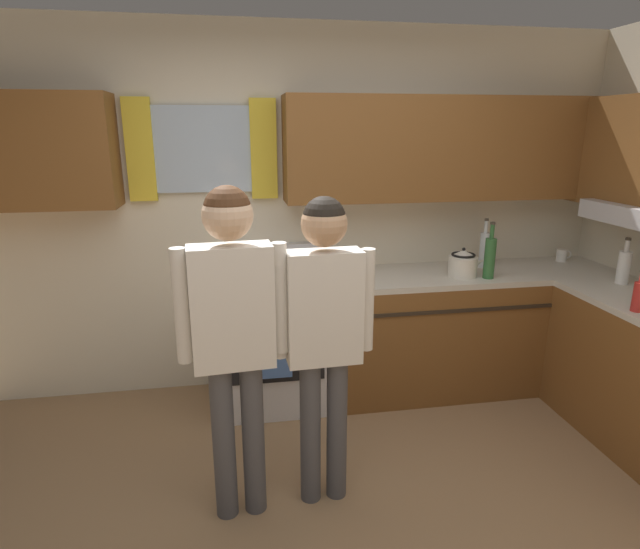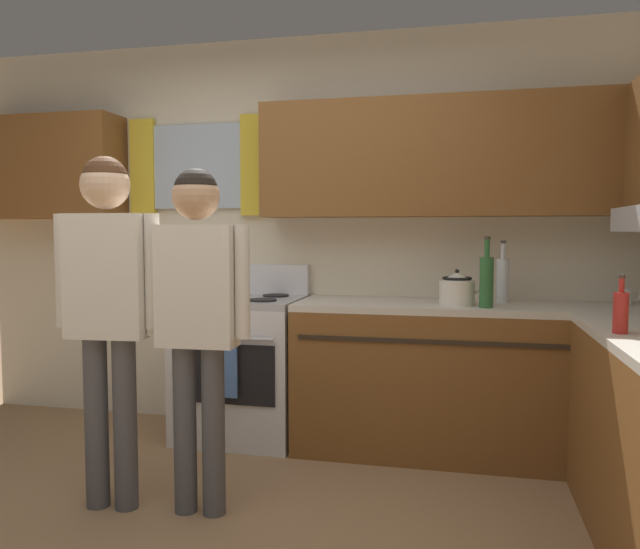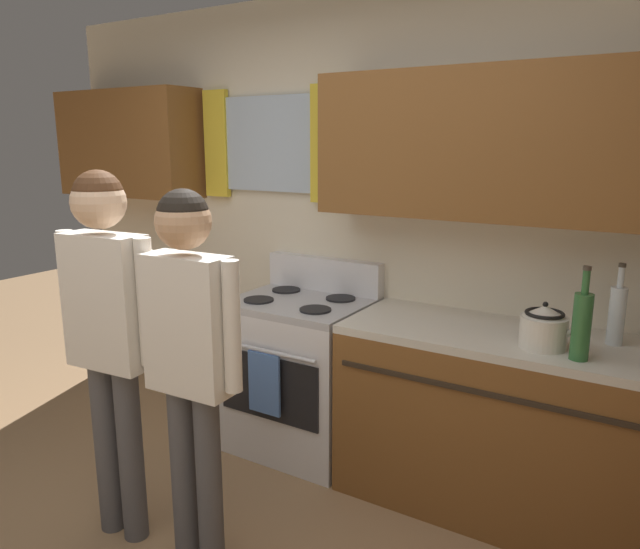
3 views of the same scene
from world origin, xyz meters
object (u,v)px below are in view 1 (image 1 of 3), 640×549
bottle_wine_green (490,257)px  stove_oven (272,339)px  bottle_tall_clear (484,249)px  stovetop_kettle (463,263)px  mug_ceramic_white (562,255)px  adult_left (233,320)px  bottle_milk_white (624,266)px  bottle_sauce_red (638,296)px  adult_in_plaid (324,319)px

bottle_wine_green → stove_oven: bearing=173.0°
bottle_tall_clear → stovetop_kettle: bottle_tall_clear is taller
stovetop_kettle → bottle_tall_clear: bearing=38.9°
stove_oven → mug_ceramic_white: size_ratio=8.76×
bottle_tall_clear → bottle_wine_green: 0.30m
adult_left → bottle_milk_white: bearing=14.2°
mug_ceramic_white → stove_oven: bearing=-176.1°
bottle_sauce_red → mug_ceramic_white: (0.29, 1.12, -0.05)m
bottle_sauce_red → stovetop_kettle: 1.08m
bottle_tall_clear → stovetop_kettle: (-0.26, -0.21, -0.05)m
bottle_tall_clear → bottle_milk_white: bearing=-37.9°
bottle_sauce_red → adult_left: (-2.26, -0.15, 0.06)m
bottle_tall_clear → adult_in_plaid: adult_in_plaid is taller
bottle_wine_green → bottle_milk_white: size_ratio=1.26×
bottle_milk_white → adult_left: bearing=-165.8°
stove_oven → bottle_wine_green: 1.62m
stove_oven → bottle_milk_white: bottle_milk_white is taller
stove_oven → adult_in_plaid: size_ratio=0.68×
stove_oven → adult_left: size_ratio=0.66×
bottle_milk_white → stovetop_kettle: (-0.98, 0.35, -0.02)m
bottle_tall_clear → adult_in_plaid: (-1.42, -1.17, -0.03)m
bottle_sauce_red → adult_left: 2.27m
bottle_tall_clear → bottle_milk_white: (0.72, -0.56, -0.02)m
stovetop_kettle → adult_in_plaid: 1.51m
bottle_sauce_red → adult_left: bearing=-176.1°
bottle_sauce_red → adult_left: adult_left is taller
bottle_milk_white → adult_in_plaid: size_ratio=0.19×
bottle_wine_green → adult_in_plaid: bearing=-146.1°
stove_oven → adult_in_plaid: bearing=-80.5°
stove_oven → stovetop_kettle: (1.34, -0.11, 0.53)m
stovetop_kettle → adult_left: size_ratio=0.16×
mug_ceramic_white → stovetop_kettle: 0.99m
adult_in_plaid → stovetop_kettle: bearing=39.6°
adult_in_plaid → bottle_sauce_red: bearing=3.6°
bottle_milk_white → adult_left: (-2.58, -0.65, 0.03)m
stove_oven → bottle_tall_clear: 1.71m
bottle_wine_green → adult_left: 1.98m
bottle_tall_clear → bottle_wine_green: (-0.10, -0.29, 0.01)m
bottle_wine_green → bottle_milk_white: bearing=-18.4°
mug_ceramic_white → adult_left: (-2.55, -1.27, 0.10)m
bottle_milk_white → adult_in_plaid: bearing=-164.0°
adult_left → bottle_sauce_red: bearing=3.9°
bottle_sauce_red → adult_in_plaid: (-1.83, -0.11, 0.02)m
bottle_milk_white → stove_oven: bearing=168.8°
bottle_tall_clear → bottle_milk_white: 0.91m
stove_oven → mug_ceramic_white: 2.35m
adult_in_plaid → bottle_wine_green: bearing=33.9°
bottle_milk_white → stovetop_kettle: 1.04m
stove_oven → bottle_tall_clear: bearing=3.6°
bottle_milk_white → mug_ceramic_white: bottle_milk_white is taller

